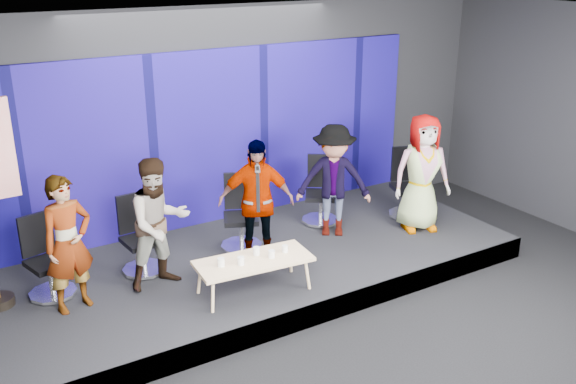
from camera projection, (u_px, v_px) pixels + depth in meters
name	position (u px, v px, depth m)	size (l,w,h in m)	color
ground	(373.00, 367.00, 6.87)	(10.00, 10.00, 0.00)	black
room_walls	(385.00, 150.00, 6.02)	(10.02, 8.02, 3.51)	black
riser	(260.00, 264.00, 8.82)	(7.00, 3.00, 0.30)	black
backdrop	(211.00, 138.00, 9.47)	(7.00, 0.08, 2.60)	#0E0865
chair_a	(48.00, 270.00, 7.64)	(0.69, 0.69, 1.00)	silver
panelist_a	(68.00, 244.00, 7.19)	(0.59, 0.39, 1.61)	black
chair_b	(141.00, 247.00, 8.23)	(0.61, 0.61, 1.01)	silver
panelist_b	(159.00, 223.00, 7.71)	(0.80, 0.62, 1.64)	black
chair_c	(241.00, 224.00, 8.90)	(0.77, 0.77, 1.04)	silver
panelist_c	(256.00, 202.00, 8.32)	(0.98, 0.41, 1.68)	black
chair_d	(321.00, 201.00, 9.76)	(0.80, 0.80, 1.02)	silver
panelist_d	(334.00, 181.00, 9.15)	(1.06, 0.61, 1.65)	black
chair_e	(408.00, 194.00, 9.98)	(0.78, 0.78, 1.07)	silver
panelist_e	(422.00, 173.00, 9.33)	(0.85, 0.55, 1.74)	black
coffee_table	(254.00, 262.00, 7.69)	(1.44, 0.71, 0.43)	tan
mug_a	(221.00, 262.00, 7.49)	(0.09, 0.09, 0.10)	silver
mug_b	(241.00, 261.00, 7.53)	(0.08, 0.08, 0.10)	silver
mug_c	(256.00, 251.00, 7.78)	(0.08, 0.08, 0.10)	silver
mug_d	(272.00, 254.00, 7.70)	(0.08, 0.08, 0.09)	silver
mug_e	(285.00, 249.00, 7.85)	(0.07, 0.07, 0.09)	silver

